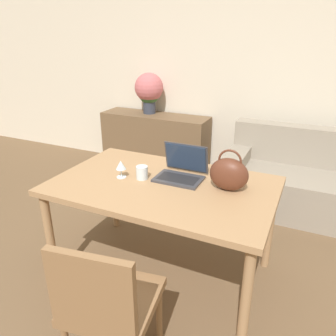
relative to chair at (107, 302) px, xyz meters
name	(u,v)px	position (x,y,z in m)	size (l,w,h in m)	color
ground_plane	(106,334)	(-0.17, 0.17, -0.48)	(14.00, 14.00, 0.00)	brown
wall_back	(234,66)	(-0.17, 2.89, 0.87)	(10.00, 0.06, 2.70)	beige
dining_table	(163,193)	(-0.09, 0.83, 0.20)	(1.51, 0.94, 0.75)	#A87F56
chair	(107,302)	(0.00, 0.00, 0.00)	(0.50, 0.50, 0.85)	olive
couch	(307,184)	(0.81, 2.31, -0.19)	(1.61, 0.76, 0.82)	gray
sideboard	(155,143)	(-1.07, 2.62, -0.11)	(1.39, 0.40, 0.75)	brown
laptop	(182,169)	(-0.02, 0.99, 0.33)	(0.33, 0.27, 0.23)	#38383D
drinking_glass	(142,173)	(-0.26, 0.84, 0.32)	(0.08, 0.08, 0.09)	silver
wine_glass	(121,166)	(-0.40, 0.80, 0.36)	(0.07, 0.07, 0.13)	silver
handbag	(229,174)	(0.34, 0.92, 0.39)	(0.25, 0.15, 0.28)	#592D1E
flower_vase	(149,90)	(-1.17, 2.67, 0.56)	(0.36, 0.36, 0.50)	#333847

